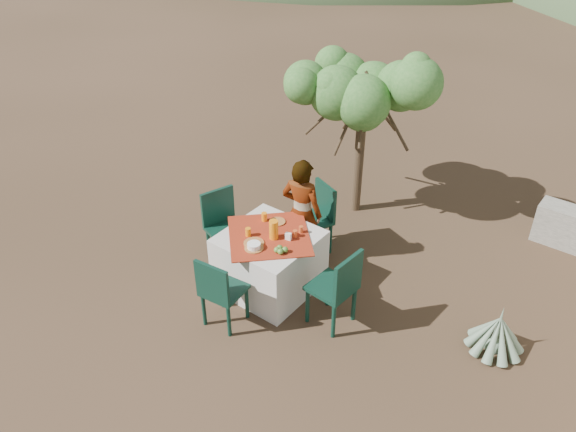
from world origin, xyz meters
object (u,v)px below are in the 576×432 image
at_px(table, 270,261).
at_px(person, 302,213).
at_px(agave, 497,334).
at_px(chair_left, 223,223).
at_px(chair_near, 220,290).
at_px(shrub_tree, 370,101).
at_px(juice_pitcher, 274,230).
at_px(chair_far, 317,215).
at_px(chair_right, 338,286).

bearing_deg(table, person, 90.31).
height_order(table, agave, table).
relative_size(table, chair_left, 1.33).
distance_m(chair_near, shrub_tree, 3.29).
bearing_deg(chair_left, juice_pitcher, -78.17).
relative_size(chair_left, agave, 1.49).
height_order(chair_far, chair_right, chair_right).
distance_m(chair_left, juice_pitcher, 0.97).
xyz_separation_m(chair_far, person, (-0.00, -0.34, 0.21)).
bearing_deg(shrub_tree, juice_pitcher, -86.97).
bearing_deg(chair_far, chair_left, -110.32).
bearing_deg(chair_right, table, -89.06).
xyz_separation_m(chair_far, juice_pitcher, (0.08, -1.00, 0.35)).
distance_m(table, agave, 2.65).
height_order(chair_near, shrub_tree, shrub_tree).
distance_m(table, person, 0.74).
bearing_deg(chair_near, table, -96.71).
bearing_deg(chair_right, chair_far, -131.87).
bearing_deg(agave, person, -179.89).
distance_m(chair_right, juice_pitcher, 0.98).
height_order(table, person, person).
xyz_separation_m(chair_far, chair_left, (-0.82, -0.90, 0.01)).
bearing_deg(chair_far, table, -68.01).
distance_m(chair_near, chair_left, 1.25).
height_order(person, agave, person).
distance_m(table, shrub_tree, 2.58).
height_order(chair_near, juice_pitcher, juice_pitcher).
xyz_separation_m(chair_left, shrub_tree, (0.78, 2.13, 1.15)).
height_order(chair_right, shrub_tree, shrub_tree).
height_order(chair_left, juice_pitcher, juice_pitcher).
bearing_deg(agave, chair_far, 172.44).
bearing_deg(chair_left, chair_near, -121.06).
height_order(shrub_tree, juice_pitcher, shrub_tree).
bearing_deg(chair_left, agave, -62.57).
bearing_deg(chair_near, juice_pitcher, -102.07).
bearing_deg(shrub_tree, chair_far, -88.19).
bearing_deg(table, shrub_tree, 91.00).
height_order(chair_right, agave, chair_right).
xyz_separation_m(chair_left, juice_pitcher, (0.90, -0.10, 0.34)).
bearing_deg(chair_far, person, -68.62).
bearing_deg(table, juice_pitcher, -7.96).
xyz_separation_m(chair_far, agave, (2.56, -0.34, -0.31)).
xyz_separation_m(chair_far, chair_right, (1.00, -1.05, 0.02)).
xyz_separation_m(chair_left, person, (0.82, 0.56, 0.19)).
xyz_separation_m(table, chair_far, (0.00, 0.99, 0.15)).
relative_size(chair_far, shrub_tree, 0.44).
xyz_separation_m(table, chair_left, (-0.82, 0.09, 0.16)).
distance_m(chair_right, person, 1.24).
height_order(chair_far, juice_pitcher, juice_pitcher).
height_order(person, juice_pitcher, person).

